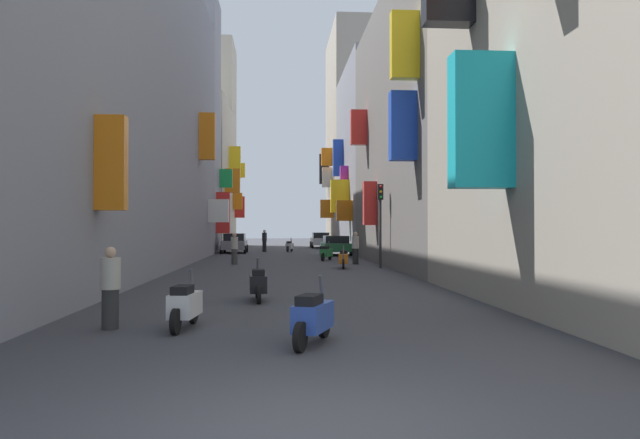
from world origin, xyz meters
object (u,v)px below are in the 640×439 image
(scooter_black, at_px, (258,283))
(pedestrian_crossing, at_px, (110,288))
(scooter_orange, at_px, (343,259))
(scooter_green, at_px, (326,253))
(pedestrian_mid_street, at_px, (234,249))
(parked_car_silver, at_px, (320,240))
(parked_car_green, at_px, (336,245))
(scooter_white, at_px, (185,305))
(pedestrian_near_right, at_px, (355,248))
(scooter_silver, at_px, (290,246))
(parked_car_grey, at_px, (235,243))
(scooter_blue, at_px, (313,317))
(pedestrian_near_left, at_px, (264,241))
(traffic_light_near_corner, at_px, (380,211))

(scooter_black, distance_m, pedestrian_crossing, 4.97)
(scooter_orange, bearing_deg, scooter_green, 92.36)
(scooter_orange, relative_size, pedestrian_mid_street, 1.14)
(parked_car_silver, bearing_deg, parked_car_green, -89.95)
(parked_car_silver, bearing_deg, pedestrian_mid_street, -104.36)
(scooter_green, distance_m, scooter_white, 23.48)
(parked_car_silver, xyz_separation_m, pedestrian_crossing, (-7.26, -44.47, 0.01))
(scooter_black, bearing_deg, scooter_green, 79.80)
(pedestrian_near_right, bearing_deg, scooter_green, 110.24)
(scooter_white, distance_m, pedestrian_mid_street, 19.72)
(parked_car_green, relative_size, scooter_black, 2.29)
(parked_car_silver, height_order, pedestrian_mid_street, pedestrian_mid_street)
(scooter_silver, relative_size, pedestrian_crossing, 1.15)
(parked_car_green, height_order, parked_car_grey, parked_car_grey)
(scooter_silver, distance_m, pedestrian_crossing, 35.89)
(scooter_blue, bearing_deg, pedestrian_near_left, 92.57)
(scooter_blue, bearing_deg, pedestrian_crossing, 155.04)
(scooter_silver, bearing_deg, pedestrian_mid_street, -101.41)
(pedestrian_near_left, relative_size, pedestrian_mid_street, 1.06)
(scooter_green, distance_m, scooter_black, 19.09)
(parked_car_silver, height_order, pedestrian_crossing, pedestrian_crossing)
(scooter_orange, height_order, scooter_green, same)
(parked_car_green, distance_m, scooter_orange, 13.32)
(scooter_green, distance_m, scooter_silver, 12.83)
(scooter_white, relative_size, pedestrian_crossing, 1.12)
(scooter_silver, height_order, pedestrian_mid_street, pedestrian_mid_street)
(scooter_silver, bearing_deg, parked_car_green, -62.27)
(parked_car_grey, xyz_separation_m, scooter_green, (6.21, -11.04, -0.32))
(pedestrian_near_left, xyz_separation_m, traffic_light_near_corner, (6.00, -19.40, 1.87))
(parked_car_green, xyz_separation_m, scooter_black, (-4.59, -25.51, -0.27))
(parked_car_green, xyz_separation_m, pedestrian_near_left, (-5.16, 6.00, 0.16))
(pedestrian_crossing, bearing_deg, parked_car_silver, 80.73)
(scooter_black, distance_m, pedestrian_near_right, 16.03)
(scooter_blue, distance_m, traffic_light_near_corner, 18.69)
(scooter_white, xyz_separation_m, traffic_light_near_corner, (6.69, 16.33, 2.30))
(pedestrian_near_right, bearing_deg, scooter_white, -106.82)
(parked_car_green, distance_m, scooter_black, 25.92)
(pedestrian_crossing, height_order, pedestrian_mid_street, pedestrian_mid_street)
(parked_car_green, height_order, traffic_light_near_corner, traffic_light_near_corner)
(scooter_white, bearing_deg, pedestrian_mid_street, 91.49)
(parked_car_silver, bearing_deg, scooter_silver, -109.50)
(pedestrian_near_left, distance_m, pedestrian_near_right, 16.99)
(scooter_green, xyz_separation_m, pedestrian_mid_street, (-5.15, -3.31, 0.37))
(scooter_green, bearing_deg, pedestrian_near_left, 107.25)
(pedestrian_near_left, bearing_deg, pedestrian_mid_street, -94.30)
(scooter_black, bearing_deg, scooter_blue, -79.43)
(scooter_green, xyz_separation_m, pedestrian_near_right, (1.27, -3.45, 0.40))
(parked_car_green, relative_size, scooter_silver, 2.35)
(scooter_black, xyz_separation_m, pedestrian_near_right, (4.65, 15.34, 0.40))
(pedestrian_near_right, xyz_separation_m, traffic_light_near_corner, (0.78, -3.23, 1.91))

